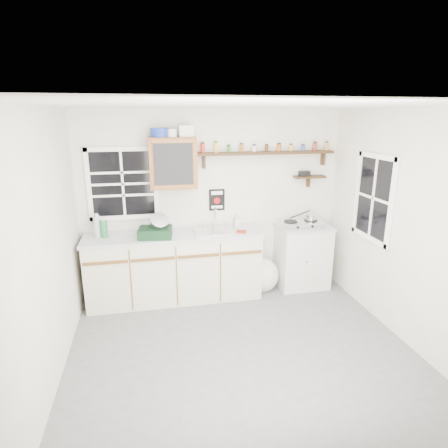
{
  "coord_description": "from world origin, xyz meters",
  "views": [
    {
      "loc": [
        -0.89,
        -3.41,
        2.41
      ],
      "look_at": [
        -0.06,
        0.55,
        1.23
      ],
      "focal_mm": 30.0,
      "sensor_mm": 36.0,
      "label": 1
    }
  ],
  "objects_px": {
    "upper_cabinet": "(173,163)",
    "spice_shelf": "(266,152)",
    "main_cabinet": "(175,266)",
    "hotplate": "(301,224)",
    "right_cabinet": "(302,256)",
    "dish_rack": "(156,230)"
  },
  "relations": [
    {
      "from": "right_cabinet",
      "to": "upper_cabinet",
      "type": "height_order",
      "value": "upper_cabinet"
    },
    {
      "from": "dish_rack",
      "to": "hotplate",
      "type": "height_order",
      "value": "dish_rack"
    },
    {
      "from": "main_cabinet",
      "to": "hotplate",
      "type": "relative_size",
      "value": 3.79
    },
    {
      "from": "main_cabinet",
      "to": "dish_rack",
      "type": "bearing_deg",
      "value": -153.99
    },
    {
      "from": "upper_cabinet",
      "to": "dish_rack",
      "type": "relative_size",
      "value": 1.44
    },
    {
      "from": "main_cabinet",
      "to": "hotplate",
      "type": "xyz_separation_m",
      "value": [
        1.78,
        0.01,
        0.49
      ]
    },
    {
      "from": "upper_cabinet",
      "to": "hotplate",
      "type": "distance_m",
      "value": 1.95
    },
    {
      "from": "hotplate",
      "to": "spice_shelf",
      "type": "bearing_deg",
      "value": 154.96
    },
    {
      "from": "main_cabinet",
      "to": "upper_cabinet",
      "type": "distance_m",
      "value": 1.37
    },
    {
      "from": "right_cabinet",
      "to": "hotplate",
      "type": "distance_m",
      "value": 0.5
    },
    {
      "from": "upper_cabinet",
      "to": "spice_shelf",
      "type": "height_order",
      "value": "upper_cabinet"
    },
    {
      "from": "main_cabinet",
      "to": "spice_shelf",
      "type": "bearing_deg",
      "value": 9.25
    },
    {
      "from": "dish_rack",
      "to": "spice_shelf",
      "type": "bearing_deg",
      "value": 19.14
    },
    {
      "from": "upper_cabinet",
      "to": "dish_rack",
      "type": "height_order",
      "value": "upper_cabinet"
    },
    {
      "from": "spice_shelf",
      "to": "hotplate",
      "type": "distance_m",
      "value": 1.1
    },
    {
      "from": "upper_cabinet",
      "to": "spice_shelf",
      "type": "relative_size",
      "value": 0.34
    },
    {
      "from": "right_cabinet",
      "to": "dish_rack",
      "type": "bearing_deg",
      "value": -176.3
    },
    {
      "from": "upper_cabinet",
      "to": "dish_rack",
      "type": "distance_m",
      "value": 0.88
    },
    {
      "from": "spice_shelf",
      "to": "dish_rack",
      "type": "bearing_deg",
      "value": -168.17
    },
    {
      "from": "spice_shelf",
      "to": "upper_cabinet",
      "type": "bearing_deg",
      "value": -176.89
    },
    {
      "from": "right_cabinet",
      "to": "dish_rack",
      "type": "distance_m",
      "value": 2.13
    },
    {
      "from": "spice_shelf",
      "to": "hotplate",
      "type": "xyz_separation_m",
      "value": [
        0.47,
        -0.21,
        -0.98
      ]
    }
  ]
}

